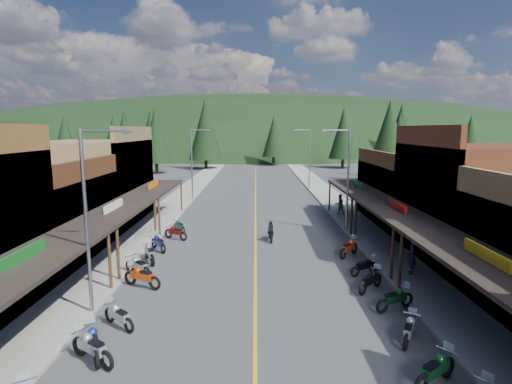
{
  "coord_description": "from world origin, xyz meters",
  "views": [
    {
      "loc": [
        0.03,
        -22.34,
        7.97
      ],
      "look_at": [
        0.05,
        9.19,
        3.0
      ],
      "focal_mm": 28.0,
      "sensor_mm": 36.0,
      "label": 1
    }
  ],
  "objects_px": {
    "pine_0": "(65,136)",
    "bike_west_6": "(142,275)",
    "rider_on_bike": "(271,233)",
    "pedestrian_east_a": "(412,257)",
    "pine_4": "(344,133)",
    "bike_west_11": "(179,226)",
    "bike_east_8": "(349,247)",
    "bike_west_7": "(138,265)",
    "shop_east_2": "(480,203)",
    "bike_west_5": "(119,315)",
    "bike_west_3": "(92,346)",
    "bike_east_6": "(371,279)",
    "shop_west_3": "(94,182)",
    "streetlight_1": "(193,161)",
    "shop_east_3": "(416,194)",
    "pine_8": "(114,142)",
    "bike_west_4": "(93,341)",
    "bike_east_4": "(409,328)",
    "bike_west_10": "(176,232)",
    "pedestrian_east_b": "(339,204)",
    "bike_east_5": "(395,298)",
    "pine_5": "(401,129)",
    "bike_east_3": "(436,368)",
    "pine_10": "(156,136)",
    "streetlight_0": "(89,214)",
    "pine_9": "(399,139)",
    "streetlight_2": "(346,176)",
    "pine_1": "(151,132)",
    "pine_7": "(125,132)",
    "shop_west_2": "(33,218)",
    "pine_2": "(205,129)",
    "pine_3": "(274,136)",
    "bike_west_9": "(158,242)",
    "streetlight_3": "(309,156)",
    "pine_11": "(389,135)",
    "pine_6": "(470,136)"
  },
  "relations": [
    {
      "from": "shop_west_2",
      "to": "pine_8",
      "type": "height_order",
      "value": "pine_8"
    },
    {
      "from": "pine_5",
      "to": "shop_west_3",
      "type": "bearing_deg",
      "value": -128.21
    },
    {
      "from": "shop_west_3",
      "to": "streetlight_1",
      "type": "height_order",
      "value": "shop_west_3"
    },
    {
      "from": "bike_west_4",
      "to": "bike_east_8",
      "type": "relative_size",
      "value": 0.96
    },
    {
      "from": "pine_1",
      "to": "bike_west_5",
      "type": "relative_size",
      "value": 6.43
    },
    {
      "from": "shop_west_3",
      "to": "pine_8",
      "type": "relative_size",
      "value": 1.09
    },
    {
      "from": "shop_west_3",
      "to": "bike_west_6",
      "type": "distance_m",
      "value": 16.68
    },
    {
      "from": "pine_10",
      "to": "bike_west_9",
      "type": "bearing_deg",
      "value": -76.11
    },
    {
      "from": "pine_10",
      "to": "bike_east_4",
      "type": "bearing_deg",
      "value": -67.77
    },
    {
      "from": "bike_east_8",
      "to": "bike_west_7",
      "type": "bearing_deg",
      "value": -125.5
    },
    {
      "from": "pine_5",
      "to": "bike_east_3",
      "type": "height_order",
      "value": "pine_5"
    },
    {
      "from": "pine_4",
      "to": "bike_west_11",
      "type": "bearing_deg",
      "value": -114.73
    },
    {
      "from": "shop_west_2",
      "to": "streetlight_2",
      "type": "bearing_deg",
      "value": 16.92
    },
    {
      "from": "shop_east_3",
      "to": "pine_6",
      "type": "relative_size",
      "value": 0.99
    },
    {
      "from": "shop_east_3",
      "to": "bike_east_5",
      "type": "xyz_separation_m",
      "value": [
        -7.55,
        -16.93,
        -1.94
      ]
    },
    {
      "from": "streetlight_0",
      "to": "bike_east_6",
      "type": "xyz_separation_m",
      "value": [
        12.68,
        2.52,
        -3.86
      ]
    },
    {
      "from": "pine_4",
      "to": "bike_west_10",
      "type": "height_order",
      "value": "pine_4"
    },
    {
      "from": "pine_7",
      "to": "bike_west_3",
      "type": "height_order",
      "value": "pine_7"
    },
    {
      "from": "streetlight_0",
      "to": "streetlight_2",
      "type": "relative_size",
      "value": 1.0
    },
    {
      "from": "bike_west_6",
      "to": "bike_east_8",
      "type": "xyz_separation_m",
      "value": [
        11.67,
        5.0,
        -0.01
      ]
    },
    {
      "from": "pine_3",
      "to": "bike_east_5",
      "type": "distance_m",
      "value": 71.91
    },
    {
      "from": "pine_2",
      "to": "pine_5",
      "type": "distance_m",
      "value": 46.17
    },
    {
      "from": "bike_west_4",
      "to": "rider_on_bike",
      "type": "height_order",
      "value": "rider_on_bike"
    },
    {
      "from": "shop_east_2",
      "to": "pine_4",
      "type": "bearing_deg",
      "value": 85.86
    },
    {
      "from": "rider_on_bike",
      "to": "pine_10",
      "type": "bearing_deg",
      "value": 111.01
    },
    {
      "from": "streetlight_0",
      "to": "pine_2",
      "type": "height_order",
      "value": "pine_2"
    },
    {
      "from": "pine_7",
      "to": "pine_9",
      "type": "bearing_deg",
      "value": -28.97
    },
    {
      "from": "pine_5",
      "to": "pine_9",
      "type": "relative_size",
      "value": 1.3
    },
    {
      "from": "shop_east_2",
      "to": "bike_west_5",
      "type": "xyz_separation_m",
      "value": [
        -19.31,
        -8.88,
        -2.96
      ]
    },
    {
      "from": "rider_on_bike",
      "to": "pedestrian_east_a",
      "type": "relative_size",
      "value": 1.05
    },
    {
      "from": "pine_0",
      "to": "pine_3",
      "type": "distance_m",
      "value": 44.18
    },
    {
      "from": "bike_west_11",
      "to": "bike_east_4",
      "type": "distance_m",
      "value": 20.1
    },
    {
      "from": "streetlight_3",
      "to": "pine_9",
      "type": "relative_size",
      "value": 0.74
    },
    {
      "from": "bike_west_7",
      "to": "pine_7",
      "type": "bearing_deg",
      "value": 58.43
    },
    {
      "from": "pine_0",
      "to": "bike_east_6",
      "type": "relative_size",
      "value": 5.2
    },
    {
      "from": "pine_1",
      "to": "bike_east_3",
      "type": "height_order",
      "value": "pine_1"
    },
    {
      "from": "shop_east_2",
      "to": "shop_east_3",
      "type": "height_order",
      "value": "shop_east_2"
    },
    {
      "from": "pine_5",
      "to": "pedestrian_east_a",
      "type": "bearing_deg",
      "value": -109.13
    },
    {
      "from": "streetlight_1",
      "to": "streetlight_2",
      "type": "height_order",
      "value": "same"
    },
    {
      "from": "bike_west_5",
      "to": "bike_east_8",
      "type": "xyz_separation_m",
      "value": [
        11.44,
        9.16,
        0.07
      ]
    },
    {
      "from": "shop_east_2",
      "to": "bike_west_4",
      "type": "height_order",
      "value": "shop_east_2"
    },
    {
      "from": "bike_west_3",
      "to": "bike_east_6",
      "type": "xyz_separation_m",
      "value": [
        11.32,
        6.2,
        -0.02
      ]
    },
    {
      "from": "pine_9",
      "to": "bike_east_4",
      "type": "bearing_deg",
      "value": -108.83
    },
    {
      "from": "bike_east_5",
      "to": "pine_11",
      "type": "bearing_deg",
      "value": 136.36
    },
    {
      "from": "bike_west_10",
      "to": "pedestrian_east_b",
      "type": "distance_m",
      "value": 15.92
    },
    {
      "from": "shop_east_3",
      "to": "pedestrian_east_b",
      "type": "bearing_deg",
      "value": 154.67
    },
    {
      "from": "streetlight_0",
      "to": "pine_9",
      "type": "height_order",
      "value": "pine_9"
    },
    {
      "from": "streetlight_2",
      "to": "bike_east_6",
      "type": "distance_m",
      "value": 12.17
    },
    {
      "from": "pine_0",
      "to": "bike_west_6",
      "type": "xyz_separation_m",
      "value": [
        34.25,
        -65.03,
        -5.84
      ]
    },
    {
      "from": "pine_7",
      "to": "bike_west_10",
      "type": "bearing_deg",
      "value": -69.52
    }
  ]
}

